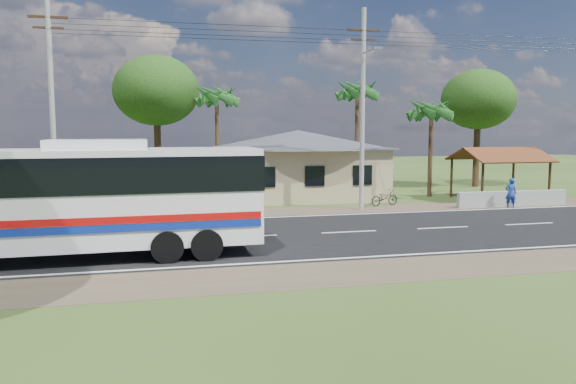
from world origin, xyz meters
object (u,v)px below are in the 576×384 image
(waiting_shed, at_px, (500,157))
(motorcycle, at_px, (384,198))
(coach_bus, at_px, (65,192))
(person, at_px, (511,193))

(waiting_shed, relative_size, motorcycle, 2.86)
(motorcycle, bearing_deg, waiting_shed, -97.32)
(waiting_shed, height_order, coach_bus, coach_bus)
(waiting_shed, distance_m, motorcycle, 8.54)
(waiting_shed, distance_m, person, 4.41)
(waiting_shed, relative_size, person, 3.00)
(motorcycle, height_order, person, person)
(coach_bus, relative_size, motorcycle, 7.37)
(waiting_shed, bearing_deg, motorcycle, -173.11)
(waiting_shed, height_order, motorcycle, waiting_shed)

